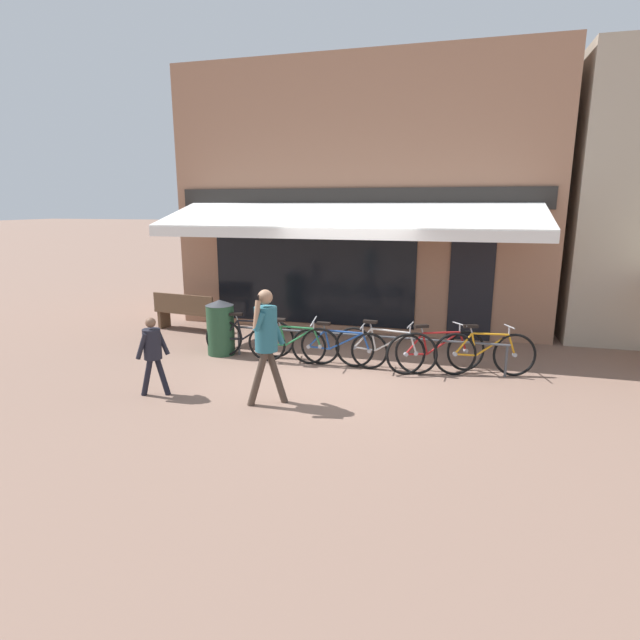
{
  "coord_description": "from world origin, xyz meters",
  "views": [
    {
      "loc": [
        1.94,
        -7.84,
        2.83
      ],
      "look_at": [
        -0.08,
        -0.43,
        1.05
      ],
      "focal_mm": 28.0,
      "sensor_mm": 36.0,
      "label": 1
    }
  ],
  "objects_px": {
    "bicycle_green": "(293,343)",
    "litter_bin": "(221,327)",
    "bicycle_red": "(436,351)",
    "bicycle_orange": "(484,353)",
    "bicycle_silver": "(384,349)",
    "pedestrian_child": "(153,348)",
    "park_bench": "(187,311)",
    "pedestrian_adult": "(266,334)",
    "bicycle_blue": "(338,347)",
    "bicycle_black": "(250,337)"
  },
  "relations": [
    {
      "from": "bicycle_black",
      "to": "pedestrian_child",
      "type": "height_order",
      "value": "pedestrian_child"
    },
    {
      "from": "bicycle_blue",
      "to": "bicycle_orange",
      "type": "distance_m",
      "value": 2.5
    },
    {
      "from": "bicycle_blue",
      "to": "bicycle_green",
      "type": "bearing_deg",
      "value": -176.68
    },
    {
      "from": "bicycle_black",
      "to": "bicycle_red",
      "type": "bearing_deg",
      "value": -10.22
    },
    {
      "from": "bicycle_green",
      "to": "pedestrian_child",
      "type": "height_order",
      "value": "pedestrian_child"
    },
    {
      "from": "bicycle_blue",
      "to": "park_bench",
      "type": "height_order",
      "value": "park_bench"
    },
    {
      "from": "bicycle_green",
      "to": "park_bench",
      "type": "height_order",
      "value": "park_bench"
    },
    {
      "from": "bicycle_red",
      "to": "bicycle_orange",
      "type": "distance_m",
      "value": 0.8
    },
    {
      "from": "bicycle_red",
      "to": "bicycle_orange",
      "type": "relative_size",
      "value": 0.98
    },
    {
      "from": "bicycle_red",
      "to": "park_bench",
      "type": "height_order",
      "value": "park_bench"
    },
    {
      "from": "bicycle_blue",
      "to": "litter_bin",
      "type": "height_order",
      "value": "litter_bin"
    },
    {
      "from": "bicycle_orange",
      "to": "litter_bin",
      "type": "xyz_separation_m",
      "value": [
        -4.85,
        -0.04,
        0.15
      ]
    },
    {
      "from": "bicycle_silver",
      "to": "pedestrian_child",
      "type": "relative_size",
      "value": 1.49
    },
    {
      "from": "bicycle_orange",
      "to": "pedestrian_child",
      "type": "relative_size",
      "value": 1.4
    },
    {
      "from": "bicycle_green",
      "to": "bicycle_red",
      "type": "distance_m",
      "value": 2.53
    },
    {
      "from": "bicycle_green",
      "to": "park_bench",
      "type": "relative_size",
      "value": 1.04
    },
    {
      "from": "bicycle_black",
      "to": "bicycle_blue",
      "type": "height_order",
      "value": "bicycle_black"
    },
    {
      "from": "bicycle_black",
      "to": "bicycle_silver",
      "type": "xyz_separation_m",
      "value": [
        2.58,
        -0.13,
        0.01
      ]
    },
    {
      "from": "bicycle_blue",
      "to": "bicycle_silver",
      "type": "relative_size",
      "value": 0.97
    },
    {
      "from": "bicycle_black",
      "to": "bicycle_orange",
      "type": "relative_size",
      "value": 0.99
    },
    {
      "from": "bicycle_green",
      "to": "bicycle_red",
      "type": "xyz_separation_m",
      "value": [
        2.52,
        0.19,
        0.0
      ]
    },
    {
      "from": "bicycle_silver",
      "to": "pedestrian_child",
      "type": "distance_m",
      "value": 3.82
    },
    {
      "from": "bicycle_black",
      "to": "pedestrian_adult",
      "type": "bearing_deg",
      "value": -71.03
    },
    {
      "from": "bicycle_blue",
      "to": "pedestrian_adult",
      "type": "distance_m",
      "value": 2.15
    },
    {
      "from": "park_bench",
      "to": "bicycle_black",
      "type": "bearing_deg",
      "value": -26.42
    },
    {
      "from": "bicycle_silver",
      "to": "pedestrian_adult",
      "type": "height_order",
      "value": "pedestrian_adult"
    },
    {
      "from": "bicycle_red",
      "to": "park_bench",
      "type": "relative_size",
      "value": 1.01
    },
    {
      "from": "bicycle_blue",
      "to": "pedestrian_adult",
      "type": "xyz_separation_m",
      "value": [
        -0.59,
        -1.94,
        0.69
      ]
    },
    {
      "from": "bicycle_blue",
      "to": "bicycle_red",
      "type": "height_order",
      "value": "bicycle_red"
    },
    {
      "from": "bicycle_silver",
      "to": "pedestrian_child",
      "type": "bearing_deg",
      "value": -141.52
    },
    {
      "from": "bicycle_red",
      "to": "pedestrian_adult",
      "type": "relative_size",
      "value": 0.98
    },
    {
      "from": "pedestrian_child",
      "to": "litter_bin",
      "type": "distance_m",
      "value": 2.24
    },
    {
      "from": "bicycle_blue",
      "to": "bicycle_orange",
      "type": "height_order",
      "value": "bicycle_orange"
    },
    {
      "from": "pedestrian_adult",
      "to": "litter_bin",
      "type": "xyz_separation_m",
      "value": [
        -1.77,
        2.11,
        -0.51
      ]
    },
    {
      "from": "bicycle_black",
      "to": "bicycle_red",
      "type": "height_order",
      "value": "bicycle_red"
    },
    {
      "from": "bicycle_green",
      "to": "litter_bin",
      "type": "bearing_deg",
      "value": 167.66
    },
    {
      "from": "bicycle_red",
      "to": "litter_bin",
      "type": "bearing_deg",
      "value": 153.1
    },
    {
      "from": "pedestrian_child",
      "to": "bicycle_red",
      "type": "bearing_deg",
      "value": -145.91
    },
    {
      "from": "pedestrian_adult",
      "to": "litter_bin",
      "type": "distance_m",
      "value": 2.8
    },
    {
      "from": "bicycle_silver",
      "to": "litter_bin",
      "type": "relative_size",
      "value": 1.7
    },
    {
      "from": "bicycle_black",
      "to": "bicycle_blue",
      "type": "relative_size",
      "value": 0.96
    },
    {
      "from": "bicycle_silver",
      "to": "pedestrian_adult",
      "type": "relative_size",
      "value": 1.07
    },
    {
      "from": "pedestrian_adult",
      "to": "park_bench",
      "type": "bearing_deg",
      "value": -54.75
    },
    {
      "from": "bicycle_orange",
      "to": "litter_bin",
      "type": "bearing_deg",
      "value": 167.94
    },
    {
      "from": "bicycle_red",
      "to": "pedestrian_adult",
      "type": "height_order",
      "value": "pedestrian_adult"
    },
    {
      "from": "bicycle_silver",
      "to": "park_bench",
      "type": "bearing_deg",
      "value": 166.84
    },
    {
      "from": "bicycle_green",
      "to": "litter_bin",
      "type": "relative_size",
      "value": 1.6
    },
    {
      "from": "pedestrian_child",
      "to": "park_bench",
      "type": "distance_m",
      "value": 3.99
    },
    {
      "from": "bicycle_blue",
      "to": "bicycle_silver",
      "type": "height_order",
      "value": "bicycle_silver"
    },
    {
      "from": "bicycle_blue",
      "to": "bicycle_black",
      "type": "bearing_deg",
      "value": 175.01
    }
  ]
}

